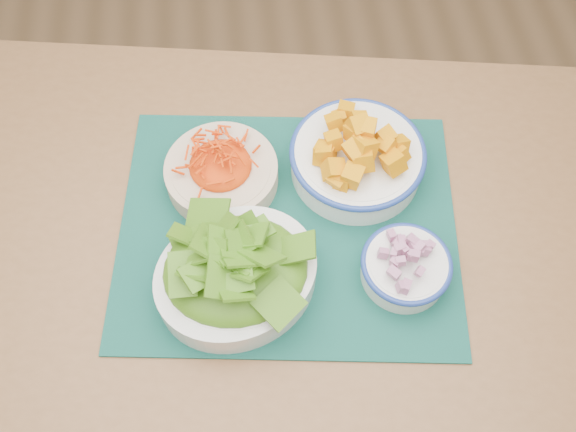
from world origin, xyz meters
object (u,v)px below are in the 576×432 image
object	(u,v)px
carrot_bowl	(221,169)
placemat	(288,226)
table	(259,276)
squash_bowl	(358,151)
lettuce_bowl	(236,271)
onion_bowl	(406,265)

from	to	relation	value
carrot_bowl	placemat	bearing A→B (deg)	-44.64
table	squash_bowl	world-z (taller)	squash_bowl
table	placemat	xyz separation A→B (m)	(0.05, 0.03, 0.10)
lettuce_bowl	table	bearing A→B (deg)	37.45
carrot_bowl	onion_bowl	bearing A→B (deg)	-37.59
carrot_bowl	squash_bowl	size ratio (longest dim) A/B	0.92
carrot_bowl	onion_bowl	xyz separation A→B (m)	(0.25, -0.19, -0.00)
lettuce_bowl	squash_bowl	bearing A→B (deg)	18.83
placemat	squash_bowl	world-z (taller)	squash_bowl
carrot_bowl	squash_bowl	bearing A→B (deg)	-0.80
placemat	onion_bowl	bearing A→B (deg)	-24.95
placemat	onion_bowl	xyz separation A→B (m)	(0.16, -0.10, 0.04)
lettuce_bowl	onion_bowl	world-z (taller)	lettuce_bowl
carrot_bowl	squash_bowl	xyz separation A→B (m)	(0.21, -0.00, 0.02)
squash_bowl	lettuce_bowl	world-z (taller)	squash_bowl
onion_bowl	lettuce_bowl	bearing A→B (deg)	177.21
carrot_bowl	onion_bowl	distance (m)	0.32
squash_bowl	lettuce_bowl	size ratio (longest dim) A/B	0.75
table	placemat	world-z (taller)	placemat
squash_bowl	onion_bowl	world-z (taller)	squash_bowl
squash_bowl	table	bearing A→B (deg)	-144.25
squash_bowl	onion_bowl	distance (m)	0.20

